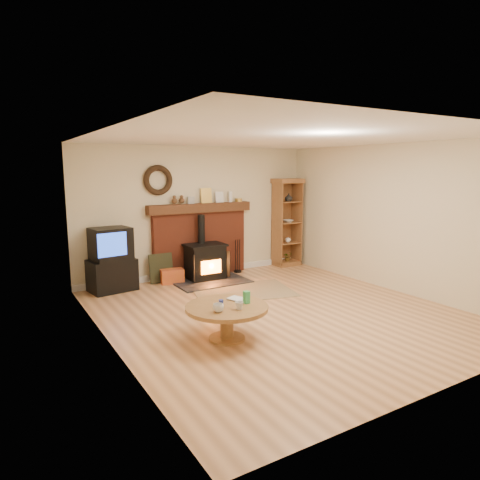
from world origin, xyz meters
TOP-DOWN VIEW (x-y plane):
  - ground at (0.00, 0.00)m, footprint 5.50×5.50m
  - room_shell at (-0.02, 0.09)m, footprint 5.02×5.52m
  - chimney_breast at (0.00, 2.67)m, footprint 2.20×0.22m
  - wood_stove at (-0.08, 2.27)m, footprint 1.40×1.00m
  - area_rug at (0.13, 1.21)m, footprint 1.95×1.55m
  - tv_unit at (-1.85, 2.47)m, footprint 0.85×0.65m
  - curio_cabinet at (2.09, 2.55)m, footprint 0.63×0.45m
  - firelog_box at (-0.73, 2.40)m, footprint 0.47×0.34m
  - leaning_painting at (-0.89, 2.55)m, footprint 0.47×0.13m
  - fire_tools at (0.79, 2.50)m, footprint 0.16×0.16m
  - coffee_table at (-1.18, -0.55)m, footprint 1.06×1.06m

SIDE VIEW (x-z plane):
  - ground at x=0.00m, z-range 0.00..0.00m
  - area_rug at x=0.13m, z-range 0.00..0.01m
  - fire_tools at x=0.79m, z-range -0.22..0.48m
  - firelog_box at x=-0.73m, z-range 0.00..0.27m
  - leaning_painting at x=-0.89m, z-range 0.00..0.56m
  - wood_stove at x=-0.08m, z-range -0.29..0.98m
  - coffee_table at x=-1.18m, z-range 0.06..0.67m
  - tv_unit at x=-1.85m, z-range -0.02..1.11m
  - chimney_breast at x=0.00m, z-range -0.09..1.69m
  - curio_cabinet at x=2.09m, z-range 0.00..1.95m
  - room_shell at x=-0.02m, z-range 0.41..3.02m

